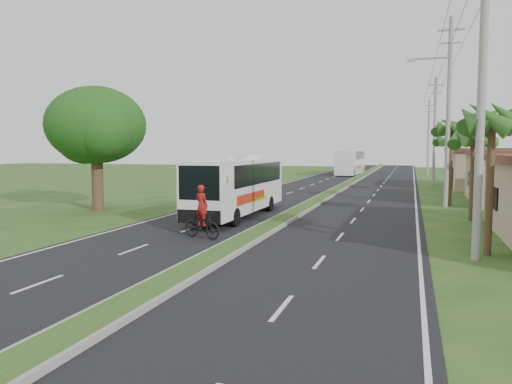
% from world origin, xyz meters
% --- Properties ---
extents(ground, '(180.00, 180.00, 0.00)m').
position_xyz_m(ground, '(0.00, 0.00, 0.00)').
color(ground, '#264B1B').
rests_on(ground, ground).
extents(road_asphalt, '(14.00, 160.00, 0.02)m').
position_xyz_m(road_asphalt, '(0.00, 20.00, 0.01)').
color(road_asphalt, black).
rests_on(road_asphalt, ground).
extents(median_strip, '(1.20, 160.00, 0.18)m').
position_xyz_m(median_strip, '(0.00, 20.00, 0.10)').
color(median_strip, gray).
rests_on(median_strip, ground).
extents(lane_edge_left, '(0.12, 160.00, 0.01)m').
position_xyz_m(lane_edge_left, '(-6.70, 20.00, 0.00)').
color(lane_edge_left, silver).
rests_on(lane_edge_left, ground).
extents(lane_edge_right, '(0.12, 160.00, 0.01)m').
position_xyz_m(lane_edge_right, '(6.70, 20.00, 0.00)').
color(lane_edge_right, silver).
rests_on(lane_edge_right, ground).
extents(shop_far, '(8.60, 11.60, 3.82)m').
position_xyz_m(shop_far, '(14.00, 36.00, 1.93)').
color(shop_far, tan).
rests_on(shop_far, ground).
extents(palm_verge_a, '(2.40, 2.40, 5.45)m').
position_xyz_m(palm_verge_a, '(9.00, 3.00, 4.74)').
color(palm_verge_a, '#473321').
rests_on(palm_verge_a, ground).
extents(palm_verge_b, '(2.40, 2.40, 5.05)m').
position_xyz_m(palm_verge_b, '(9.40, 12.00, 4.36)').
color(palm_verge_b, '#473321').
rests_on(palm_verge_b, ground).
extents(palm_verge_c, '(2.40, 2.40, 5.85)m').
position_xyz_m(palm_verge_c, '(8.80, 19.00, 5.12)').
color(palm_verge_c, '#473321').
rests_on(palm_verge_c, ground).
extents(palm_verge_d, '(2.40, 2.40, 5.25)m').
position_xyz_m(palm_verge_d, '(9.30, 28.00, 4.55)').
color(palm_verge_d, '#473321').
rests_on(palm_verge_d, ground).
extents(shade_tree, '(6.30, 6.00, 7.54)m').
position_xyz_m(shade_tree, '(-12.11, 10.02, 5.03)').
color(shade_tree, '#473321').
rests_on(shade_tree, ground).
extents(utility_pole_a, '(1.60, 0.28, 11.00)m').
position_xyz_m(utility_pole_a, '(8.50, 2.00, 5.67)').
color(utility_pole_a, gray).
rests_on(utility_pole_a, ground).
extents(utility_pole_b, '(3.20, 0.28, 12.00)m').
position_xyz_m(utility_pole_b, '(8.47, 18.00, 6.26)').
color(utility_pole_b, gray).
rests_on(utility_pole_b, ground).
extents(utility_pole_c, '(1.60, 0.28, 11.00)m').
position_xyz_m(utility_pole_c, '(8.50, 38.00, 5.67)').
color(utility_pole_c, gray).
rests_on(utility_pole_c, ground).
extents(utility_pole_d, '(1.60, 0.28, 10.50)m').
position_xyz_m(utility_pole_d, '(8.50, 58.00, 5.42)').
color(utility_pole_d, gray).
rests_on(utility_pole_d, ground).
extents(coach_bus_main, '(2.29, 10.64, 3.44)m').
position_xyz_m(coach_bus_main, '(-2.76, 9.73, 1.89)').
color(coach_bus_main, white).
rests_on(coach_bus_main, ground).
extents(coach_bus_far, '(2.95, 12.05, 3.49)m').
position_xyz_m(coach_bus_far, '(-2.09, 56.83, 1.98)').
color(coach_bus_far, white).
rests_on(coach_bus_far, ground).
extents(motorcyclist, '(2.01, 1.16, 2.28)m').
position_xyz_m(motorcyclist, '(-2.00, 2.91, 0.80)').
color(motorcyclist, black).
rests_on(motorcyclist, ground).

